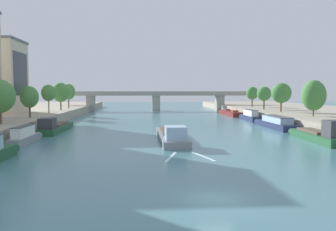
% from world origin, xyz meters
% --- Properties ---
extents(ground_plane, '(400.00, 400.00, 0.00)m').
position_xyz_m(ground_plane, '(0.00, 0.00, 0.00)').
color(ground_plane, teal).
extents(barge_midriver, '(3.81, 18.68, 2.69)m').
position_xyz_m(barge_midriver, '(-0.64, 27.90, 0.80)').
color(barge_midriver, gray).
rests_on(barge_midriver, ground).
extents(wake_behind_barge, '(5.60, 5.90, 0.03)m').
position_xyz_m(wake_behind_barge, '(0.03, 15.49, 0.01)').
color(wake_behind_barge, silver).
rests_on(wake_behind_barge, ground).
extents(moored_boat_left_midway, '(1.91, 10.01, 2.53)m').
position_xyz_m(moored_boat_left_midway, '(-21.29, 26.61, 1.05)').
color(moored_boat_left_midway, gray).
rests_on(moored_boat_left_midway, ground).
extents(moored_boat_left_far, '(3.26, 16.60, 2.81)m').
position_xyz_m(moored_boat_left_far, '(-20.68, 40.80, 0.83)').
color(moored_boat_left_far, '#235633').
rests_on(moored_boat_left_far, ground).
extents(moored_boat_right_gap_after, '(3.44, 14.69, 3.42)m').
position_xyz_m(moored_boat_right_gap_after, '(20.65, 25.61, 0.99)').
color(moored_boat_right_gap_after, '#235633').
rests_on(moored_boat_right_gap_after, ground).
extents(moored_boat_right_lone, '(3.18, 16.32, 2.41)m').
position_xyz_m(moored_boat_right_lone, '(21.23, 44.02, 1.01)').
color(moored_boat_right_lone, '#1E284C').
rests_on(moored_boat_right_lone, ground).
extents(moored_boat_right_end, '(2.10, 11.98, 2.68)m').
position_xyz_m(moored_boat_right_end, '(21.43, 61.38, 1.12)').
color(moored_boat_right_end, '#1E284C').
rests_on(moored_boat_right_end, ground).
extents(moored_boat_right_second, '(3.44, 16.74, 2.39)m').
position_xyz_m(moored_boat_right_second, '(21.00, 78.88, 0.67)').
color(moored_boat_right_second, maroon).
rests_on(moored_boat_right_second, ground).
extents(tree_left_nearest, '(4.70, 4.70, 6.93)m').
position_xyz_m(tree_left_nearest, '(-27.06, 33.28, 6.49)').
color(tree_left_nearest, brown).
rests_on(tree_left_nearest, quay_left).
extents(tree_left_end_of_row, '(3.42, 3.42, 6.03)m').
position_xyz_m(tree_left_end_of_row, '(-26.48, 45.89, 6.11)').
color(tree_left_end_of_row, brown).
rests_on(tree_left_end_of_row, quay_left).
extents(tree_left_distant, '(3.23, 3.23, 6.52)m').
position_xyz_m(tree_left_distant, '(-26.46, 59.62, 6.79)').
color(tree_left_distant, brown).
rests_on(tree_left_distant, quay_left).
extents(tree_left_midway, '(4.46, 4.46, 7.25)m').
position_xyz_m(tree_left_midway, '(-26.49, 71.75, 6.85)').
color(tree_left_midway, brown).
rests_on(tree_left_midway, quay_left).
extents(tree_left_far, '(3.85, 3.85, 7.13)m').
position_xyz_m(tree_left_far, '(-26.63, 82.40, 6.97)').
color(tree_left_far, brown).
rests_on(tree_left_far, quay_left).
extents(tree_right_distant, '(4.79, 4.79, 7.30)m').
position_xyz_m(tree_right_distant, '(29.67, 45.67, 6.38)').
color(tree_right_distant, brown).
rests_on(tree_right_distant, quay_right).
extents(tree_right_end_of_row, '(4.77, 4.77, 7.00)m').
position_xyz_m(tree_right_end_of_row, '(28.71, 60.03, 6.74)').
color(tree_right_end_of_row, brown).
rests_on(tree_right_end_of_row, quay_right).
extents(tree_right_nearest, '(3.91, 3.91, 6.24)m').
position_xyz_m(tree_right_nearest, '(28.63, 71.88, 6.44)').
color(tree_right_nearest, brown).
rests_on(tree_right_nearest, quay_right).
extents(tree_right_past_mid, '(3.72, 3.72, 6.35)m').
position_xyz_m(tree_right_past_mid, '(29.62, 85.55, 6.46)').
color(tree_right_past_mid, brown).
rests_on(tree_right_past_mid, quay_right).
extents(bridge_far, '(70.52, 4.40, 7.01)m').
position_xyz_m(bridge_far, '(0.00, 103.69, 4.58)').
color(bridge_far, '#9E998E').
rests_on(bridge_far, ground).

